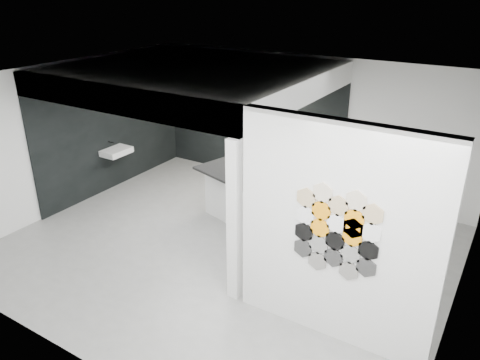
% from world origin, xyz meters
% --- Properties ---
extents(floor, '(7.00, 6.00, 0.01)m').
position_xyz_m(floor, '(0.00, 0.00, -0.01)').
color(floor, slate).
extents(partition_panel, '(2.45, 0.15, 2.80)m').
position_xyz_m(partition_panel, '(2.23, -1.00, 1.40)').
color(partition_panel, silver).
rests_on(partition_panel, floor).
extents(bay_clad_back, '(4.40, 0.04, 2.35)m').
position_xyz_m(bay_clad_back, '(-1.30, 2.97, 1.18)').
color(bay_clad_back, black).
rests_on(bay_clad_back, floor).
extents(bay_clad_left, '(0.04, 4.00, 2.35)m').
position_xyz_m(bay_clad_left, '(-3.47, 1.00, 1.18)').
color(bay_clad_left, black).
rests_on(bay_clad_left, floor).
extents(bulkhead, '(4.40, 4.00, 0.40)m').
position_xyz_m(bulkhead, '(-1.30, 1.00, 2.55)').
color(bulkhead, silver).
rests_on(bulkhead, corner_column).
extents(corner_column, '(0.16, 0.16, 2.35)m').
position_xyz_m(corner_column, '(0.82, -1.00, 1.18)').
color(corner_column, silver).
rests_on(corner_column, floor).
extents(fascia_beam, '(4.40, 0.16, 0.40)m').
position_xyz_m(fascia_beam, '(-1.30, -0.92, 2.55)').
color(fascia_beam, silver).
rests_on(fascia_beam, corner_column).
extents(wall_basin, '(0.40, 0.60, 0.12)m').
position_xyz_m(wall_basin, '(-3.24, 0.80, 0.85)').
color(wall_basin, silver).
rests_on(wall_basin, bay_clad_left).
extents(display_shelf, '(3.00, 0.15, 0.04)m').
position_xyz_m(display_shelf, '(-1.20, 2.87, 1.30)').
color(display_shelf, black).
rests_on(display_shelf, bay_clad_back).
extents(kitchen_island, '(1.98, 1.28, 1.47)m').
position_xyz_m(kitchen_island, '(-0.19, 0.93, 0.50)').
color(kitchen_island, silver).
rests_on(kitchen_island, floor).
extents(stockpot, '(0.30, 0.30, 0.19)m').
position_xyz_m(stockpot, '(-2.01, 2.87, 1.41)').
color(stockpot, black).
rests_on(stockpot, display_shelf).
extents(kettle, '(0.21, 0.21, 0.16)m').
position_xyz_m(kettle, '(0.06, 2.87, 1.40)').
color(kettle, black).
rests_on(kettle, display_shelf).
extents(glass_bowl, '(0.17, 0.17, 0.11)m').
position_xyz_m(glass_bowl, '(0.15, 2.87, 1.37)').
color(glass_bowl, gray).
rests_on(glass_bowl, display_shelf).
extents(glass_vase, '(0.12, 0.12, 0.16)m').
position_xyz_m(glass_vase, '(0.15, 2.87, 1.40)').
color(glass_vase, gray).
rests_on(glass_vase, display_shelf).
extents(bottle_dark, '(0.08, 0.08, 0.18)m').
position_xyz_m(bottle_dark, '(-1.21, 2.87, 1.41)').
color(bottle_dark, black).
rests_on(bottle_dark, display_shelf).
extents(utensil_cup, '(0.09, 0.09, 0.09)m').
position_xyz_m(utensil_cup, '(-1.83, 2.87, 1.36)').
color(utensil_cup, black).
rests_on(utensil_cup, display_shelf).
extents(hex_tile_cluster, '(1.04, 0.02, 1.16)m').
position_xyz_m(hex_tile_cluster, '(2.26, -1.09, 1.50)').
color(hex_tile_cluster, '#2D2D2D').
rests_on(hex_tile_cluster, partition_panel).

